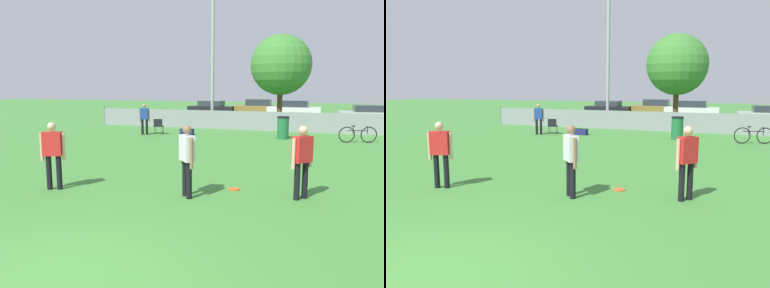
{
  "view_description": "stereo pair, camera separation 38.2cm",
  "coord_description": "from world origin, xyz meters",
  "views": [
    {
      "loc": [
        3.21,
        -3.45,
        2.46
      ],
      "look_at": [
        -0.04,
        5.27,
        1.05
      ],
      "focal_mm": 35.0,
      "sensor_mm": 36.0,
      "label": 1
    },
    {
      "loc": [
        3.56,
        -3.31,
        2.46
      ],
      "look_at": [
        -0.04,
        5.27,
        1.05
      ],
      "focal_mm": 35.0,
      "sensor_mm": 36.0,
      "label": 2
    }
  ],
  "objects": [
    {
      "name": "trash_bin",
      "position": [
        1.06,
        14.88,
        0.55
      ],
      "size": [
        0.58,
        0.58,
        1.09
      ],
      "color": "#1E6638",
      "rests_on": "ground_plane"
    },
    {
      "name": "ground_plane",
      "position": [
        0.0,
        0.0,
        0.0
      ],
      "size": [
        120.0,
        120.0,
        0.0
      ],
      "primitive_type": "plane",
      "color": "#428438"
    },
    {
      "name": "parked_car_white",
      "position": [
        0.35,
        27.98,
        0.69
      ],
      "size": [
        4.18,
        1.71,
        1.42
      ],
      "rotation": [
        0.0,
        0.0,
        0.0
      ],
      "color": "black",
      "rests_on": "ground_plane"
    },
    {
      "name": "tree_near_pole",
      "position": [
        0.22,
        19.89,
        3.8
      ],
      "size": [
        3.63,
        3.63,
        5.62
      ],
      "color": "brown",
      "rests_on": "ground_plane"
    },
    {
      "name": "parked_car_silver",
      "position": [
        5.72,
        25.1,
        0.62
      ],
      "size": [
        4.19,
        2.07,
        1.26
      ],
      "rotation": [
        0.0,
        0.0,
        0.07
      ],
      "color": "black",
      "rests_on": "ground_plane"
    },
    {
      "name": "folding_chair_sideline",
      "position": [
        -5.36,
        14.44,
        0.48
      ],
      "size": [
        0.57,
        0.57,
        0.82
      ],
      "rotation": [
        0.0,
        0.0,
        3.4
      ],
      "color": "#333338",
      "rests_on": "ground_plane"
    },
    {
      "name": "gear_bag_sideline",
      "position": [
        -3.86,
        14.73,
        0.15
      ],
      "size": [
        0.68,
        0.38,
        0.33
      ],
      "color": "navy",
      "rests_on": "ground_plane"
    },
    {
      "name": "player_receiver_white",
      "position": [
        0.24,
        4.19,
        0.95
      ],
      "size": [
        0.46,
        0.47,
        1.64
      ],
      "rotation": [
        0.0,
        0.0,
        -0.82
      ],
      "color": "black",
      "rests_on": "ground_plane"
    },
    {
      "name": "bicycle_sideline",
      "position": [
        4.37,
        14.75,
        0.37
      ],
      "size": [
        1.63,
        0.6,
        0.77
      ],
      "rotation": [
        0.0,
        0.0,
        0.29
      ],
      "color": "black",
      "rests_on": "ground_plane"
    },
    {
      "name": "parked_car_tan",
      "position": [
        -2.78,
        29.29,
        0.7
      ],
      "size": [
        4.18,
        2.03,
        1.46
      ],
      "rotation": [
        0.0,
        0.0,
        0.07
      ],
      "color": "black",
      "rests_on": "ground_plane"
    },
    {
      "name": "fence_backline",
      "position": [
        0.0,
        18.0,
        0.55
      ],
      "size": [
        22.19,
        0.07,
        1.21
      ],
      "color": "gray",
      "rests_on": "ground_plane"
    },
    {
      "name": "parked_car_dark",
      "position": [
        -6.77,
        28.22,
        0.64
      ],
      "size": [
        3.96,
        1.82,
        1.3
      ],
      "rotation": [
        0.0,
        0.0,
        -0.02
      ],
      "color": "black",
      "rests_on": "ground_plane"
    },
    {
      "name": "player_defender_red",
      "position": [
        2.66,
        4.93,
        0.95
      ],
      "size": [
        0.45,
        0.49,
        1.64
      ],
      "rotation": [
        0.0,
        0.0,
        0.89
      ],
      "color": "black",
      "rests_on": "ground_plane"
    },
    {
      "name": "player_thrower_red",
      "position": [
        -3.02,
        3.68,
        0.95
      ],
      "size": [
        0.57,
        0.36,
        1.64
      ],
      "rotation": [
        0.0,
        0.0,
        0.37
      ],
      "color": "black",
      "rests_on": "ground_plane"
    },
    {
      "name": "frisbee_disc",
      "position": [
        1.08,
        5.18,
        0.01
      ],
      "size": [
        0.29,
        0.29,
        0.03
      ],
      "color": "#E5591E",
      "rests_on": "ground_plane"
    },
    {
      "name": "spectator_in_blue",
      "position": [
        -5.96,
        14.0,
        0.93
      ],
      "size": [
        0.57,
        0.32,
        1.62
      ],
      "rotation": [
        0.0,
        0.0,
        3.39
      ],
      "color": "black",
      "rests_on": "ground_plane"
    },
    {
      "name": "light_pole",
      "position": [
        -3.7,
        18.68,
        5.59
      ],
      "size": [
        0.9,
        0.36,
        9.61
      ],
      "color": "#9E9EA3",
      "rests_on": "ground_plane"
    }
  ]
}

